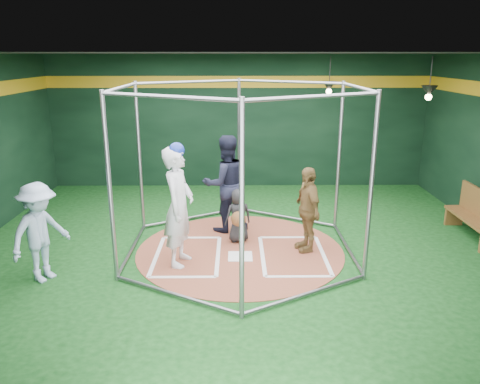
{
  "coord_description": "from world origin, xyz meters",
  "views": [
    {
      "loc": [
        -0.08,
        -7.99,
        3.48
      ],
      "look_at": [
        0.0,
        0.1,
        1.1
      ],
      "focal_mm": 35.0,
      "sensor_mm": 36.0,
      "label": 1
    }
  ],
  "objects_px": {
    "umpire": "(226,184)",
    "visitor_leopard": "(307,209)",
    "batter_figure": "(179,205)",
    "dugout_bench": "(476,214)"
  },
  "relations": [
    {
      "from": "umpire",
      "to": "visitor_leopard",
      "type": "bearing_deg",
      "value": 125.33
    },
    {
      "from": "visitor_leopard",
      "to": "umpire",
      "type": "bearing_deg",
      "value": -138.28
    },
    {
      "from": "visitor_leopard",
      "to": "umpire",
      "type": "height_order",
      "value": "umpire"
    },
    {
      "from": "batter_figure",
      "to": "visitor_leopard",
      "type": "relative_size",
      "value": 1.35
    },
    {
      "from": "visitor_leopard",
      "to": "dugout_bench",
      "type": "xyz_separation_m",
      "value": [
        3.41,
        0.57,
        -0.3
      ]
    },
    {
      "from": "batter_figure",
      "to": "umpire",
      "type": "xyz_separation_m",
      "value": [
        0.76,
        1.6,
        -0.06
      ]
    },
    {
      "from": "visitor_leopard",
      "to": "umpire",
      "type": "distance_m",
      "value": 1.83
    },
    {
      "from": "umpire",
      "to": "dugout_bench",
      "type": "bearing_deg",
      "value": 154.63
    },
    {
      "from": "batter_figure",
      "to": "dugout_bench",
      "type": "distance_m",
      "value": 5.8
    },
    {
      "from": "batter_figure",
      "to": "umpire",
      "type": "bearing_deg",
      "value": 64.58
    }
  ]
}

